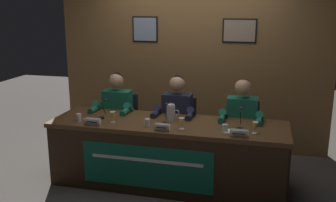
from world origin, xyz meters
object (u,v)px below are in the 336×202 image
chair_center (179,133)px  chair_right (241,138)px  panelist_right (241,122)px  juice_glass_left (113,115)px  water_pitcher_central (171,112)px  microphone_left (103,112)px  water_cup_center (147,123)px  microphone_center (165,117)px  nameplate_center (162,127)px  juice_glass_center (182,121)px  water_cup_right (225,129)px  panelist_center (176,117)px  nameplate_right (239,133)px  juice_glass_right (255,125)px  panelist_left (115,113)px  microphone_right (240,122)px  chair_left (122,128)px  water_cup_left (79,118)px  conference_table (165,146)px  nameplate_left (92,122)px  document_stack_right (233,132)px

chair_center → chair_right: (0.80, 0.00, 0.00)m
panelist_right → juice_glass_left: bearing=-159.0°
water_pitcher_central → microphone_left: bearing=-173.3°
water_cup_center → microphone_center: bearing=47.4°
nameplate_center → juice_glass_center: size_ratio=1.34×
water_cup_right → water_pitcher_central: water_pitcher_central is taller
chair_center → panelist_center: panelist_center is taller
water_pitcher_central → juice_glass_center: bearing=-56.3°
nameplate_right → juice_glass_right: 0.23m
chair_center → nameplate_right: chair_center is taller
panelist_left → chair_center: (0.80, 0.20, -0.28)m
panelist_center → microphone_right: (0.81, -0.41, 0.12)m
juice_glass_left → panelist_left: bearing=109.4°
water_cup_center → panelist_center: bearing=72.8°
panelist_right → juice_glass_right: size_ratio=9.84×
chair_left → chair_right: same height
panelist_right → water_pitcher_central: bearing=-158.5°
water_pitcher_central → chair_left: bearing=148.1°
microphone_left → juice_glass_center: bearing=-10.7°
chair_center → water_cup_center: (-0.18, -0.79, 0.36)m
water_cup_center → microphone_right: microphone_right is taller
nameplate_right → nameplate_center: bearing=-180.0°
nameplate_center → microphone_right: microphone_right is taller
juice_glass_left → juice_glass_center: same height
water_cup_left → chair_left: bearing=75.0°
microphone_left → juice_glass_center: microphone_left is taller
juice_glass_right → water_cup_right: 0.31m
conference_table → microphone_left: 0.86m
chair_left → juice_glass_right: chair_left is taller
nameplate_left → microphone_left: 0.30m
nameplate_left → water_cup_left: size_ratio=2.16×
nameplate_center → microphone_center: microphone_center is taller
chair_center → microphone_center: 0.74m
panelist_left → chair_center: 0.87m
microphone_center → water_cup_center: bearing=-132.6°
panelist_center → document_stack_right: (0.76, -0.56, 0.05)m
juice_glass_center → juice_glass_right: size_ratio=1.00×
juice_glass_center → nameplate_right: juice_glass_center is taller
water_cup_left → panelist_center: panelist_center is taller
water_cup_right → microphone_right: microphone_right is taller
panelist_center → water_cup_center: bearing=-107.2°
panelist_left → juice_glass_center: 1.18m
panelist_left → water_pitcher_central: bearing=-20.7°
document_stack_right → juice_glass_right: bearing=5.0°
microphone_right → panelist_center: bearing=153.1°
conference_table → panelist_right: (0.80, 0.49, 0.20)m
water_cup_center → water_pitcher_central: (0.20, 0.28, 0.06)m
panelist_left → nameplate_left: panelist_left is taller
chair_left → chair_right: size_ratio=1.00×
nameplate_right → juice_glass_right: size_ratio=1.50×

